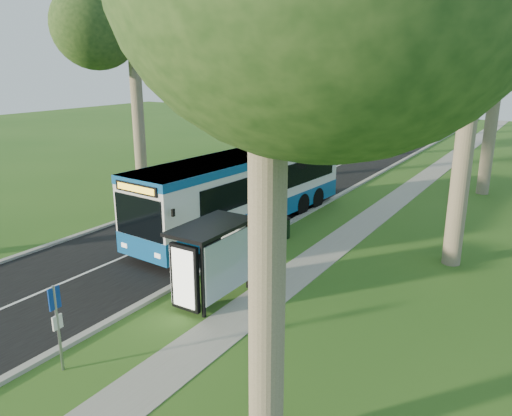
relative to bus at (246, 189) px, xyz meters
The scene contains 14 objects.
ground 6.16m from the bus, 74.19° to the right, with size 120.00×120.00×0.00m, color #2D5B1C.
road 5.03m from the bus, 113.64° to the left, with size 7.00×100.00×0.02m, color black.
kerb_east 4.91m from the bus, 69.58° to the left, with size 0.25×100.00×0.12m, color #9E9B93.
kerb_west 7.11m from the bus, 141.29° to the left, with size 0.25×100.00×0.12m, color #9E9B93.
centre_line 5.02m from the bus, 113.64° to the left, with size 0.12×100.00×0.01m, color white.
footpath 6.55m from the bus, 43.15° to the left, with size 1.50×100.00×0.02m, color gray.
bus is the anchor object (origin of this frame).
bus_stop_sign 12.22m from the bus, 78.66° to the right, with size 0.08×0.32×2.28m.
bus_shelter 7.89m from the bus, 65.46° to the right, with size 1.56×2.89×2.48m.
litter_bin 2.72m from the bus, 12.54° to the right, with size 0.52×0.52×0.91m.
car_white 19.89m from the bus, 112.25° to the left, with size 1.58×3.92×1.33m, color white.
car_silver 25.77m from the bus, 105.23° to the left, with size 1.72×4.92×1.62m, color #B4B7BC.
tree_west_c 16.44m from the bus, 120.96° to the left, with size 5.20×5.20×13.15m.
tree_west_e 34.51m from the bus, 102.04° to the left, with size 5.20×5.20×15.80m.
Camera 1 is at (10.58, -12.87, 7.35)m, focal length 35.00 mm.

